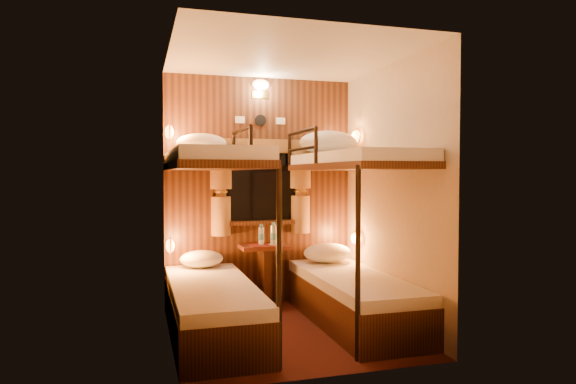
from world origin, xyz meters
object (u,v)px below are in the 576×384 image
object	(u,v)px
bunk_right	(352,263)
bottle_left	(261,236)
table	(264,268)
bottle_right	(274,235)
bunk_left	(212,271)

from	to	relation	value
bunk_right	bottle_left	bearing A→B (deg)	129.68
table	bottle_right	distance (m)	0.35
bunk_left	bottle_left	size ratio (longest dim) A/B	8.91
bunk_left	table	size ratio (longest dim) A/B	2.90
bottle_left	bunk_right	bearing A→B (deg)	-50.32
table	bottle_left	xyz separation A→B (m)	(-0.03, 0.03, 0.33)
bunk_left	bottle_left	distance (m)	1.04
bunk_right	bottle_right	world-z (taller)	bunk_right
bunk_left	bunk_right	bearing A→B (deg)	0.00
bunk_left	bottle_right	size ratio (longest dim) A/B	8.00
bottle_right	table	bearing A→B (deg)	147.24
bunk_left	bottle_right	world-z (taller)	bunk_left
bunk_left	table	xyz separation A→B (m)	(0.65, 0.78, -0.14)
table	bottle_left	bearing A→B (deg)	129.88
bunk_left	bottle_left	bearing A→B (deg)	52.54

